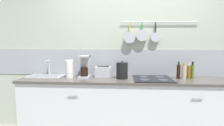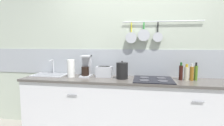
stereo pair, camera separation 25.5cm
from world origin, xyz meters
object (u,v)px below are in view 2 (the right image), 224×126
coffee_maker (86,68)px  toaster (104,72)px  bottle_olive_oil (186,73)px  bottle_vinegar (196,72)px  kettle (122,71)px  bottle_hot_sauce (192,73)px  paper_towel_roll (71,68)px  bottle_dish_soap (181,72)px

coffee_maker → toaster: bearing=4.3°
bottle_olive_oil → bottle_vinegar: bottle_vinegar is taller
coffee_maker → bottle_vinegar: size_ratio=1.33×
kettle → bottle_hot_sauce: 0.97m
kettle → bottle_olive_oil: bearing=2.2°
bottle_hot_sauce → coffee_maker: bearing=178.6°
paper_towel_roll → toaster: size_ratio=1.05×
paper_towel_roll → bottle_olive_oil: bearing=1.2°
bottle_dish_soap → bottle_hot_sauce: bottle_dish_soap is taller
kettle → bottle_dish_soap: kettle is taller
coffee_maker → bottle_hot_sauce: 1.55m
toaster → bottle_hot_sauce: bottle_hot_sauce is taller
paper_towel_roll → bottle_vinegar: 1.83m
bottle_olive_oil → bottle_vinegar: size_ratio=0.92×
paper_towel_roll → toaster: bearing=11.8°
paper_towel_roll → kettle: paper_towel_roll is taller
kettle → toaster: bearing=160.5°
toaster → kettle: 0.31m
bottle_vinegar → bottle_dish_soap: bearing=-175.2°
bottle_olive_oil → coffee_maker: bearing=178.2°
paper_towel_roll → bottle_olive_oil: (1.70, 0.04, -0.03)m
coffee_maker → bottle_vinegar: bearing=-0.3°
toaster → bottle_dish_soap: bottle_dish_soap is taller
bottle_olive_oil → bottle_hot_sauce: (0.07, 0.01, 0.00)m
kettle → bottle_dish_soap: size_ratio=1.05×
toaster → bottle_vinegar: 1.33m
coffee_maker → bottle_hot_sauce: coffee_maker is taller
kettle → bottle_olive_oil: (0.90, 0.03, -0.02)m
bottle_hot_sauce → bottle_dish_soap: bearing=175.2°
toaster → bottle_olive_oil: size_ratio=1.11×
kettle → bottle_hot_sauce: size_ratio=1.11×
bottle_hot_sauce → bottle_olive_oil: bearing=-172.0°
kettle → bottle_olive_oil: 0.90m
kettle → coffee_maker: bearing=171.9°
paper_towel_roll → bottle_dish_soap: paper_towel_roll is taller
toaster → coffee_maker: bearing=-175.7°
paper_towel_roll → coffee_maker: 0.23m
toaster → bottle_dish_soap: 1.12m
bottle_hot_sauce → toaster: bearing=177.4°
toaster → bottle_dish_soap: (1.12, -0.05, 0.03)m
kettle → bottle_olive_oil: kettle is taller
bottle_dish_soap → bottle_vinegar: 0.21m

